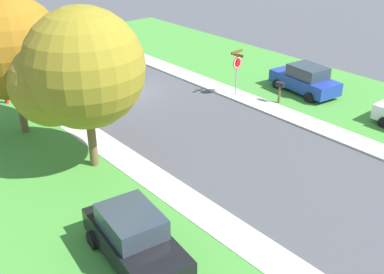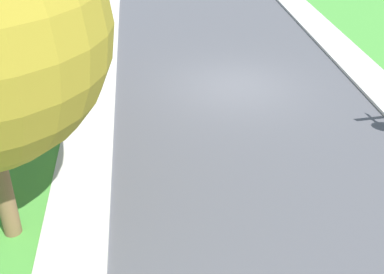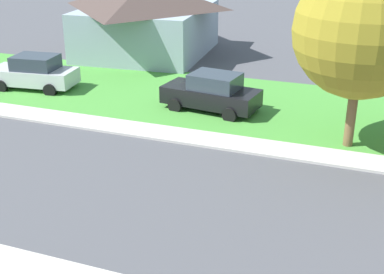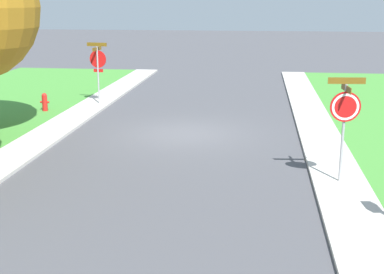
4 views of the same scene
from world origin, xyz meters
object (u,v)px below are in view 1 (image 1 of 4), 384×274
Objects in this scene: car_black_kerbside_mid at (134,238)px; tree_across_left at (76,72)px; tree_corner_large at (4,51)px; fire_hydrant at (6,97)px; stop_sign_near_corner at (20,59)px; stop_sign_far_corner at (237,65)px; car_blue_far_down_street at (305,80)px; mailbox at (280,87)px.

tree_across_left reaches higher than car_black_kerbside_mid.
fire_hydrant is (-0.97, -4.12, -3.76)m from tree_corner_large.
car_black_kerbside_mid is (3.52, 17.38, -1.00)m from stop_sign_near_corner.
stop_sign_near_corner is 0.62× the size of car_black_kerbside_mid.
stop_sign_far_corner is 4.29m from car_blue_far_down_street.
stop_sign_near_corner is at bearing -43.10° from car_blue_far_down_street.
stop_sign_near_corner is 0.62× the size of car_blue_far_down_street.
car_black_kerbside_mid is (12.67, 8.05, -1.01)m from stop_sign_far_corner.
car_blue_far_down_street is 0.65× the size of tree_across_left.
mailbox is at bearing 139.81° from fire_hydrant.
stop_sign_far_corner is 13.36m from fire_hydrant.
tree_corner_large is at bearing -93.78° from car_black_kerbside_mid.
stop_sign_far_corner is 12.60m from tree_corner_large.
tree_across_left reaches higher than fire_hydrant.
tree_across_left is 8.29× the size of fire_hydrant.
fire_hydrant is (-1.73, -15.57, -0.44)m from car_black_kerbside_mid.
car_black_kerbside_mid reaches higher than mailbox.
stop_sign_near_corner and stop_sign_far_corner have the same top height.
car_black_kerbside_mid is at bearing 78.54° from stop_sign_near_corner.
mailbox is (-11.88, 10.04, 0.57)m from fire_hydrant.
stop_sign_far_corner is 15.04m from car_black_kerbside_mid.
tree_corner_large reaches higher than stop_sign_near_corner.
tree_corner_large reaches higher than stop_sign_far_corner.
stop_sign_near_corner is at bearing -134.80° from fire_hydrant.
car_blue_far_down_street is at bearing 145.29° from fire_hydrant.
mailbox is (-0.94, 2.51, -0.88)m from stop_sign_far_corner.
tree_across_left reaches higher than stop_sign_far_corner.
fire_hydrant is at bearing -103.27° from tree_corner_large.
car_black_kerbside_mid and car_blue_far_down_street have the same top height.
car_blue_far_down_street is at bearing 177.33° from tree_across_left.
stop_sign_near_corner reaches higher than fire_hydrant.
mailbox is at bearing 110.53° from stop_sign_far_corner.
car_black_kerbside_mid is at bearing 32.42° from stop_sign_far_corner.
mailbox is at bearing 130.41° from stop_sign_near_corner.
stop_sign_near_corner is 17.76m from car_black_kerbside_mid.
stop_sign_near_corner reaches higher than mailbox.
mailbox is (-12.85, 5.92, -3.19)m from tree_corner_large.
car_blue_far_down_street is 3.43× the size of mailbox.
mailbox is (2.46, 0.10, 0.14)m from car_blue_far_down_street.
stop_sign_far_corner is 0.62× the size of car_black_kerbside_mid.
tree_corner_large is at bearing 64.97° from stop_sign_near_corner.
tree_across_left is (1.79, 11.07, 2.41)m from stop_sign_near_corner.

